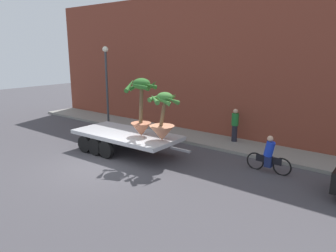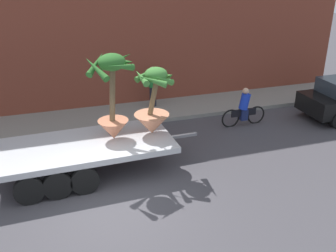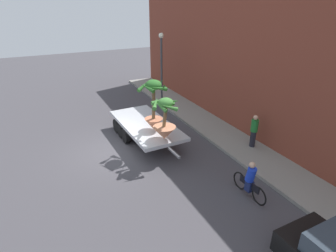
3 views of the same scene
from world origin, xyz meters
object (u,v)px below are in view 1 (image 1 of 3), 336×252
at_px(potted_palm_rear, 141,107).
at_px(flatbed_trailer, 123,137).
at_px(street_lamp, 106,75).
at_px(cyclist, 269,156).
at_px(pedestrian_near_gate, 235,125).
at_px(potted_palm_middle, 163,121).

bearing_deg(potted_palm_rear, flatbed_trailer, -175.54).
bearing_deg(street_lamp, potted_palm_rear, -28.29).
distance_m(flatbed_trailer, potted_palm_rear, 1.93).
distance_m(cyclist, pedestrian_near_gate, 3.95).
xyz_separation_m(potted_palm_rear, cyclist, (5.30, 1.70, -1.62)).
bearing_deg(street_lamp, pedestrian_near_gate, 8.28).
bearing_deg(street_lamp, cyclist, -7.53).
bearing_deg(pedestrian_near_gate, potted_palm_middle, -105.44).
xyz_separation_m(potted_palm_rear, street_lamp, (-5.91, 3.18, 0.94)).
bearing_deg(cyclist, pedestrian_near_gate, 136.79).
bearing_deg(flatbed_trailer, pedestrian_near_gate, 51.24).
height_order(flatbed_trailer, cyclist, cyclist).
relative_size(cyclist, pedestrian_near_gate, 1.08).
relative_size(flatbed_trailer, street_lamp, 1.29).
height_order(potted_palm_rear, street_lamp, street_lamp).
bearing_deg(cyclist, street_lamp, 172.47).
bearing_deg(potted_palm_middle, cyclist, 22.47).
bearing_deg(flatbed_trailer, street_lamp, 145.37).
xyz_separation_m(flatbed_trailer, potted_palm_rear, (1.17, 0.09, 1.54)).
bearing_deg(potted_palm_middle, pedestrian_near_gate, 74.56).
relative_size(potted_palm_rear, cyclist, 1.42).
bearing_deg(potted_palm_middle, street_lamp, 156.04).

